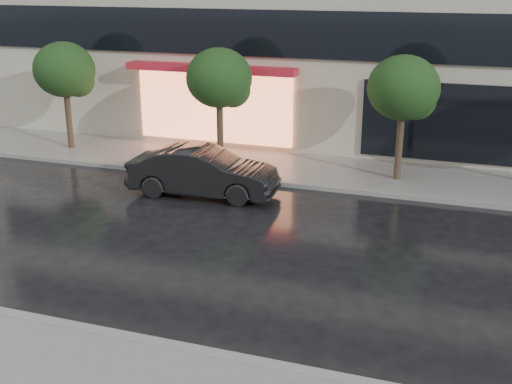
% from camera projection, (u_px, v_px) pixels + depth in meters
% --- Properties ---
extents(ground, '(120.00, 120.00, 0.00)m').
position_uv_depth(ground, '(172.00, 319.00, 12.27)').
color(ground, black).
rests_on(ground, ground).
extents(sidewalk_far, '(60.00, 3.50, 0.12)m').
position_uv_depth(sidewalk_far, '(307.00, 169.00, 21.44)').
color(sidewalk_far, slate).
rests_on(sidewalk_far, ground).
extents(curb_near, '(60.00, 0.25, 0.14)m').
position_uv_depth(curb_near, '(147.00, 342.00, 11.35)').
color(curb_near, gray).
rests_on(curb_near, ground).
extents(curb_far, '(60.00, 0.25, 0.14)m').
position_uv_depth(curb_far, '(293.00, 184.00, 19.86)').
color(curb_far, gray).
rests_on(curb_far, ground).
extents(tree_far_west, '(2.20, 2.20, 3.99)m').
position_uv_depth(tree_far_west, '(66.00, 72.00, 23.05)').
color(tree_far_west, '#33261C').
rests_on(tree_far_west, ground).
extents(tree_mid_west, '(2.20, 2.20, 3.99)m').
position_uv_depth(tree_mid_west, '(221.00, 80.00, 21.21)').
color(tree_mid_west, '#33261C').
rests_on(tree_mid_west, ground).
extents(tree_mid_east, '(2.20, 2.20, 3.99)m').
position_uv_depth(tree_mid_east, '(405.00, 90.00, 19.38)').
color(tree_mid_east, '#33261C').
rests_on(tree_mid_east, ground).
extents(parked_car, '(4.49, 1.81, 1.45)m').
position_uv_depth(parked_car, '(203.00, 172.00, 18.90)').
color(parked_car, black).
rests_on(parked_car, ground).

